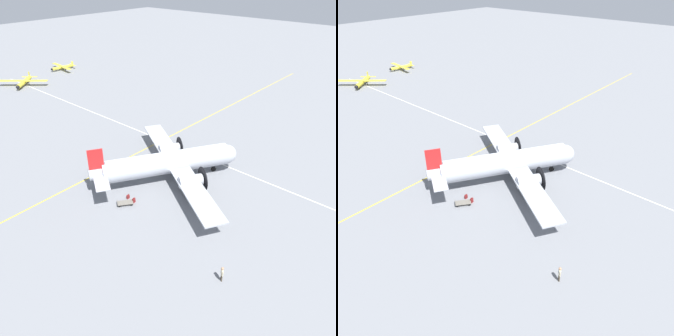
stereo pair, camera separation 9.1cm
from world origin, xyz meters
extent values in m
plane|color=slate|center=(0.00, 0.00, 0.00)|extent=(300.00, 300.00, 0.00)
cube|color=gold|center=(0.00, 8.24, 0.00)|extent=(120.00, 0.16, 0.01)
cube|color=silver|center=(8.00, 0.00, 0.00)|extent=(0.16, 120.00, 0.01)
cylinder|color=#ADB2BC|center=(0.00, 0.00, 2.44)|extent=(15.92, 11.14, 2.68)
cylinder|color=silver|center=(0.00, 0.00, 3.17)|extent=(14.79, 10.02, 1.87)
sphere|color=#ADB2BC|center=(7.26, -4.43, 2.44)|extent=(2.54, 2.54, 2.54)
cylinder|color=#ADB2BC|center=(-7.26, 4.43, 2.57)|extent=(3.60, 2.98, 1.47)
cube|color=red|center=(-7.79, 4.75, 4.45)|extent=(1.67, 1.09, 3.08)
cube|color=#ADB2BC|center=(-7.62, 4.64, 2.71)|extent=(5.61, 7.75, 0.10)
cube|color=#ADB2BC|center=(1.06, -0.65, 2.10)|extent=(15.42, 22.93, 0.20)
cylinder|color=#ADB2BC|center=(3.54, 2.86, 2.12)|extent=(3.25, 2.77, 1.47)
cylinder|color=black|center=(4.90, 2.03, 2.12)|extent=(1.64, 2.66, 3.09)
sphere|color=black|center=(5.03, 1.95, 2.12)|extent=(0.52, 0.52, 0.52)
cylinder|color=#ADB2BC|center=(-0.92, -4.46, 2.12)|extent=(3.25, 2.77, 1.47)
cylinder|color=black|center=(0.44, -5.29, 2.12)|extent=(1.64, 2.66, 3.09)
sphere|color=black|center=(0.57, -5.36, 2.12)|extent=(0.52, 0.52, 0.52)
cylinder|color=#4C4C51|center=(3.29, 3.01, 1.04)|extent=(0.18, 0.18, 0.98)
cylinder|color=black|center=(3.29, 3.01, 0.55)|extent=(1.10, 0.83, 1.10)
cylinder|color=#4C4C51|center=(-1.17, -4.31, 1.04)|extent=(0.18, 0.18, 0.98)
cylinder|color=black|center=(-1.17, -4.31, 0.55)|extent=(1.10, 0.83, 1.10)
cylinder|color=#4C4C51|center=(5.67, -3.45, 0.79)|extent=(0.14, 0.14, 0.88)
cylinder|color=black|center=(5.67, -3.45, 0.35)|extent=(0.69, 0.52, 0.70)
cylinder|color=#473D2D|center=(-9.41, -14.71, 0.40)|extent=(0.12, 0.12, 0.80)
cylinder|color=#473D2D|center=(-9.24, -14.55, 0.40)|extent=(0.12, 0.12, 0.80)
cube|color=beige|center=(-9.32, -14.63, 1.11)|extent=(0.41, 0.40, 0.60)
sphere|color=tan|center=(-9.32, -14.63, 1.54)|extent=(0.27, 0.27, 0.27)
cylinder|color=beige|center=(-9.50, -14.79, 1.07)|extent=(0.09, 0.09, 0.57)
cylinder|color=beige|center=(-9.15, -14.46, 1.07)|extent=(0.09, 0.09, 0.57)
cube|color=navy|center=(-9.39, -14.56, 1.18)|extent=(0.04, 0.04, 0.39)
cube|color=maroon|center=(-6.56, -0.26, 0.30)|extent=(0.36, 0.20, 0.60)
cube|color=#551515|center=(-6.56, -0.26, 0.63)|extent=(0.13, 0.14, 0.02)
cube|color=maroon|center=(-6.49, 0.85, 0.26)|extent=(0.39, 0.18, 0.52)
cube|color=#551515|center=(-6.49, 0.85, 0.55)|extent=(0.14, 0.12, 0.02)
cube|color=#6B665B|center=(-7.55, 0.21, 0.30)|extent=(2.07, 1.89, 0.04)
cube|color=#6B665B|center=(-8.28, 0.77, 0.54)|extent=(0.60, 0.77, 0.04)
cylinder|color=#6B665B|center=(-8.01, 1.12, 0.43)|extent=(0.04, 0.04, 0.22)
cylinder|color=#6B665B|center=(-8.54, 0.42, 0.43)|extent=(0.04, 0.04, 0.22)
cylinder|color=black|center=(-6.75, 0.08, 0.14)|extent=(0.26, 0.22, 0.28)
cylinder|color=black|center=(-7.20, -0.52, 0.14)|extent=(0.26, 0.22, 0.28)
cylinder|color=black|center=(-7.89, 0.95, 0.14)|extent=(0.26, 0.22, 0.28)
cylinder|color=black|center=(-8.35, 0.35, 0.14)|extent=(0.26, 0.22, 0.28)
cylinder|color=yellow|center=(21.61, 57.22, 0.72)|extent=(6.12, 1.30, 0.74)
sphere|color=black|center=(18.45, 57.51, 0.72)|extent=(0.67, 0.67, 0.67)
cube|color=yellow|center=(21.27, 57.25, 1.06)|extent=(1.78, 9.16, 0.08)
cube|color=yellow|center=(24.56, 56.94, 1.32)|extent=(0.54, 0.11, 0.97)
cube|color=yellow|center=(24.56, 56.94, 0.83)|extent=(0.74, 3.00, 0.04)
cylinder|color=black|center=(19.46, 57.41, 0.14)|extent=(0.29, 0.11, 0.28)
cylinder|color=#4C4C51|center=(19.46, 57.41, 0.24)|extent=(0.06, 0.06, 0.21)
cylinder|color=black|center=(21.88, 56.51, 0.14)|extent=(0.29, 0.11, 0.28)
cylinder|color=#4C4C51|center=(21.88, 56.51, 0.24)|extent=(0.06, 0.06, 0.21)
cylinder|color=black|center=(22.01, 57.86, 0.14)|extent=(0.29, 0.11, 0.28)
cylinder|color=#4C4C51|center=(22.01, 57.86, 0.24)|extent=(0.06, 0.06, 0.21)
cylinder|color=yellow|center=(7.79, 52.41, 0.82)|extent=(6.33, 5.78, 0.93)
sphere|color=black|center=(4.81, 49.76, 0.82)|extent=(0.84, 0.84, 0.84)
cube|color=yellow|center=(7.47, 52.13, 1.24)|extent=(8.52, 9.35, 0.08)
cube|color=yellow|center=(10.58, 54.90, 1.56)|extent=(0.55, 0.50, 1.21)
cube|color=yellow|center=(10.58, 54.90, 0.96)|extent=(2.93, 3.19, 0.04)
cylinder|color=black|center=(5.76, 50.60, 0.14)|extent=(0.26, 0.25, 0.28)
cylinder|color=#4C4C51|center=(5.76, 50.60, 0.25)|extent=(0.06, 0.06, 0.21)
cylinder|color=black|center=(8.67, 52.06, 0.14)|extent=(0.26, 0.25, 0.28)
cylinder|color=#4C4C51|center=(8.67, 52.06, 0.25)|extent=(0.06, 0.06, 0.21)
cylinder|color=black|center=(7.54, 53.33, 0.14)|extent=(0.26, 0.25, 0.28)
cylinder|color=#4C4C51|center=(7.54, 53.33, 0.25)|extent=(0.06, 0.06, 0.21)
camera|label=1|loc=(-27.55, -24.13, 24.50)|focal=35.00mm
camera|label=2|loc=(-27.49, -24.20, 24.50)|focal=35.00mm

